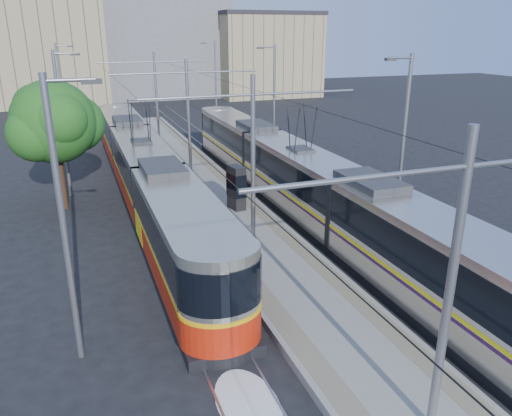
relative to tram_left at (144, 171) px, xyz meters
name	(u,v)px	position (x,y,z in m)	size (l,w,h in m)	color
ground	(343,341)	(3.60, -15.64, -1.71)	(160.00, 160.00, 0.00)	black
platform	(202,185)	(3.60, 1.36, -1.56)	(4.00, 50.00, 0.30)	gray
tactile_strip_left	(179,184)	(2.15, 1.36, -1.40)	(0.70, 50.00, 0.01)	gray
tactile_strip_right	(225,180)	(5.05, 1.36, -1.40)	(0.70, 50.00, 0.01)	gray
rails	(203,187)	(3.60, 1.36, -1.69)	(8.71, 70.00, 0.03)	gray
tram_left	(144,171)	(0.00, 0.00, 0.00)	(2.43, 31.48, 5.50)	black
tram_right	(300,178)	(7.20, -4.67, 0.15)	(2.43, 31.93, 5.50)	black
catenary	(213,120)	(3.60, -1.48, 2.82)	(9.20, 70.00, 7.00)	slate
street_lamps	(185,108)	(3.60, 5.36, 2.48)	(15.18, 38.22, 8.00)	slate
shelter	(236,187)	(4.07, -3.86, -0.23)	(0.81, 1.12, 2.25)	black
tree	(60,123)	(-3.96, 0.31, 2.83)	(4.61, 4.26, 6.70)	#382314
building_left	(37,45)	(-6.40, 44.36, 5.55)	(16.32, 12.24, 14.49)	#9C8D6A
building_centre	(158,31)	(9.60, 48.36, 7.15)	(18.36, 14.28, 17.68)	slate
building_right	(265,54)	(23.60, 42.36, 4.03)	(14.28, 10.20, 11.44)	#9C8D6A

